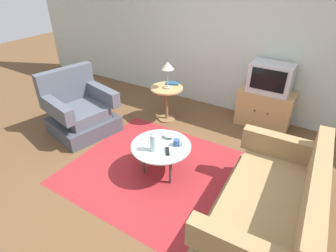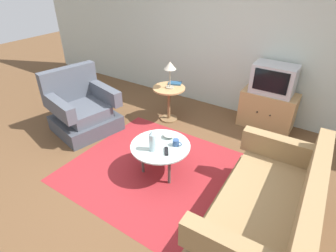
{
  "view_description": "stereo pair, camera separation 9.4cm",
  "coord_description": "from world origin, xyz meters",
  "px_view_note": "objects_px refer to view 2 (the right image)",
  "views": [
    {
      "loc": [
        1.53,
        -2.16,
        2.33
      ],
      "look_at": [
        -0.0,
        0.33,
        0.55
      ],
      "focal_mm": 28.95,
      "sensor_mm": 36.0,
      "label": 1
    },
    {
      "loc": [
        1.61,
        -2.11,
        2.33
      ],
      "look_at": [
        -0.0,
        0.33,
        0.55
      ],
      "focal_mm": 28.95,
      "sensor_mm": 36.0,
      "label": 2
    }
  ],
  "objects_px": {
    "mug": "(176,143)",
    "bowl": "(170,136)",
    "armchair": "(82,110)",
    "coffee_table": "(160,148)",
    "vase": "(153,141)",
    "side_table": "(169,97)",
    "television": "(274,79)",
    "tv_stand": "(267,110)",
    "book": "(175,83)",
    "table_lamp": "(170,67)",
    "tv_remote_dark": "(166,151)",
    "couch": "(265,212)"
  },
  "relations": [
    {
      "from": "armchair",
      "to": "tv_remote_dark",
      "type": "xyz_separation_m",
      "value": [
        1.79,
        -0.28,
        0.11
      ]
    },
    {
      "from": "mug",
      "to": "armchair",
      "type": "bearing_deg",
      "value": 176.48
    },
    {
      "from": "armchair",
      "to": "side_table",
      "type": "xyz_separation_m",
      "value": [
        0.98,
        0.99,
        0.1
      ]
    },
    {
      "from": "table_lamp",
      "to": "book",
      "type": "height_order",
      "value": "table_lamp"
    },
    {
      "from": "vase",
      "to": "bowl",
      "type": "relative_size",
      "value": 1.72
    },
    {
      "from": "couch",
      "to": "tv_remote_dark",
      "type": "relative_size",
      "value": 11.05
    },
    {
      "from": "mug",
      "to": "bowl",
      "type": "distance_m",
      "value": 0.19
    },
    {
      "from": "side_table",
      "to": "vase",
      "type": "distance_m",
      "value": 1.49
    },
    {
      "from": "armchair",
      "to": "mug",
      "type": "xyz_separation_m",
      "value": [
        1.81,
        -0.11,
        0.14
      ]
    },
    {
      "from": "table_lamp",
      "to": "vase",
      "type": "relative_size",
      "value": 1.6
    },
    {
      "from": "television",
      "to": "coffee_table",
      "type": "bearing_deg",
      "value": -112.2
    },
    {
      "from": "television",
      "to": "armchair",
      "type": "bearing_deg",
      "value": -145.39
    },
    {
      "from": "bowl",
      "to": "book",
      "type": "relative_size",
      "value": 0.62
    },
    {
      "from": "book",
      "to": "tv_stand",
      "type": "bearing_deg",
      "value": -4.83
    },
    {
      "from": "armchair",
      "to": "book",
      "type": "height_order",
      "value": "armchair"
    },
    {
      "from": "armchair",
      "to": "tv_stand",
      "type": "bearing_deg",
      "value": 137.48
    },
    {
      "from": "bowl",
      "to": "couch",
      "type": "bearing_deg",
      "value": -16.46
    },
    {
      "from": "book",
      "to": "table_lamp",
      "type": "bearing_deg",
      "value": -108.23
    },
    {
      "from": "tv_stand",
      "to": "mug",
      "type": "height_order",
      "value": "tv_stand"
    },
    {
      "from": "tv_remote_dark",
      "to": "book",
      "type": "relative_size",
      "value": 0.6
    },
    {
      "from": "coffee_table",
      "to": "book",
      "type": "height_order",
      "value": "book"
    },
    {
      "from": "book",
      "to": "tv_remote_dark",
      "type": "bearing_deg",
      "value": -84.97
    },
    {
      "from": "vase",
      "to": "tv_remote_dark",
      "type": "relative_size",
      "value": 1.78
    },
    {
      "from": "tv_stand",
      "to": "book",
      "type": "bearing_deg",
      "value": -160.91
    },
    {
      "from": "couch",
      "to": "table_lamp",
      "type": "distance_m",
      "value": 2.53
    },
    {
      "from": "coffee_table",
      "to": "side_table",
      "type": "bearing_deg",
      "value": 119.09
    },
    {
      "from": "armchair",
      "to": "bowl",
      "type": "bearing_deg",
      "value": 102.57
    },
    {
      "from": "coffee_table",
      "to": "vase",
      "type": "bearing_deg",
      "value": -98.96
    },
    {
      "from": "mug",
      "to": "couch",
      "type": "bearing_deg",
      "value": -13.98
    },
    {
      "from": "mug",
      "to": "bowl",
      "type": "height_order",
      "value": "mug"
    },
    {
      "from": "table_lamp",
      "to": "mug",
      "type": "xyz_separation_m",
      "value": [
        0.81,
        -1.11,
        -0.47
      ]
    },
    {
      "from": "tv_stand",
      "to": "armchair",
      "type": "bearing_deg",
      "value": -145.36
    },
    {
      "from": "bowl",
      "to": "armchair",
      "type": "bearing_deg",
      "value": 179.73
    },
    {
      "from": "mug",
      "to": "tv_stand",
      "type": "bearing_deg",
      "value": 71.22
    },
    {
      "from": "tv_remote_dark",
      "to": "side_table",
      "type": "bearing_deg",
      "value": -3.18
    },
    {
      "from": "coffee_table",
      "to": "tv_stand",
      "type": "xyz_separation_m",
      "value": [
        0.77,
        1.88,
        -0.08
      ]
    },
    {
      "from": "armchair",
      "to": "mug",
      "type": "bearing_deg",
      "value": 99.32
    },
    {
      "from": "table_lamp",
      "to": "tv_remote_dark",
      "type": "bearing_deg",
      "value": -58.32
    },
    {
      "from": "mug",
      "to": "coffee_table",
      "type": "bearing_deg",
      "value": -148.18
    },
    {
      "from": "tv_stand",
      "to": "coffee_table",
      "type": "bearing_deg",
      "value": -112.18
    },
    {
      "from": "couch",
      "to": "book",
      "type": "xyz_separation_m",
      "value": [
        -2.02,
        1.58,
        0.31
      ]
    },
    {
      "from": "armchair",
      "to": "television",
      "type": "relative_size",
      "value": 1.71
    },
    {
      "from": "television",
      "to": "vase",
      "type": "distance_m",
      "value": 2.18
    },
    {
      "from": "side_table",
      "to": "mug",
      "type": "distance_m",
      "value": 1.38
    },
    {
      "from": "armchair",
      "to": "coffee_table",
      "type": "height_order",
      "value": "armchair"
    },
    {
      "from": "armchair",
      "to": "side_table",
      "type": "distance_m",
      "value": 1.4
    },
    {
      "from": "television",
      "to": "tv_stand",
      "type": "bearing_deg",
      "value": 90.0
    },
    {
      "from": "couch",
      "to": "bowl",
      "type": "height_order",
      "value": "couch"
    },
    {
      "from": "armchair",
      "to": "coffee_table",
      "type": "xyz_separation_m",
      "value": [
        1.65,
        -0.21,
        0.06
      ]
    },
    {
      "from": "bowl",
      "to": "vase",
      "type": "bearing_deg",
      "value": -93.12
    }
  ]
}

